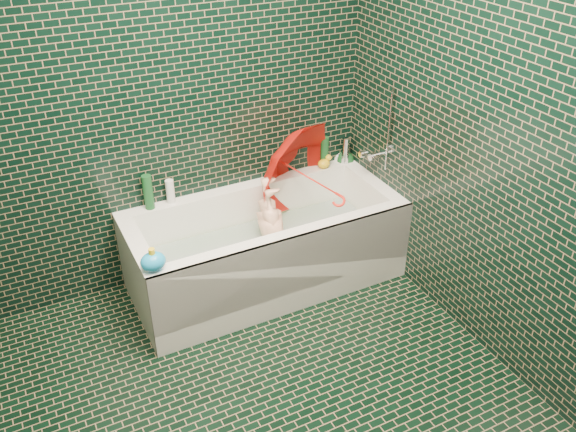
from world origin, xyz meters
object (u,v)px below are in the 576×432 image
child (275,240)px  umbrella (310,178)px  rubber_duck (325,162)px  bath_toy (153,261)px  bathtub (266,255)px

child → umbrella: bearing=130.4°
umbrella → rubber_duck: umbrella is taller
child → bath_toy: bearing=-51.3°
child → umbrella: size_ratio=1.21×
bathtub → rubber_duck: 0.78m
umbrella → bathtub: bearing=176.2°
bathtub → rubber_duck: size_ratio=15.19×
bathtub → umbrella: bearing=17.0°
bathtub → umbrella: 0.57m
bathtub → child: 0.12m
umbrella → rubber_duck: (0.23, 0.21, -0.03)m
bath_toy → umbrella: bearing=-0.0°
bathtub → child: size_ratio=2.11×
child → rubber_duck: bearing=140.7°
rubber_duck → umbrella: bearing=-134.5°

